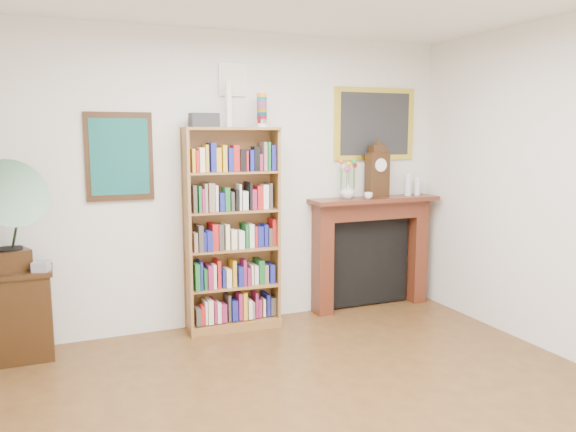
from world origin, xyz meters
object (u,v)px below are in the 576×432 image
(fireplace, at_px, (370,242))
(teacup, at_px, (368,196))
(gramophone, at_px, (4,210))
(bottle_left, at_px, (408,184))
(mantel_clock, at_px, (377,172))
(flower_vase, at_px, (348,191))
(bookshelf, at_px, (233,218))
(side_cabinet, at_px, (19,315))
(cd_stack, at_px, (41,266))
(bottle_right, at_px, (417,186))

(fireplace, xyz_separation_m, teacup, (-0.12, -0.14, 0.52))
(gramophone, relative_size, bottle_left, 3.79)
(mantel_clock, distance_m, bottle_left, 0.40)
(mantel_clock, bearing_deg, gramophone, -179.26)
(flower_vase, bearing_deg, mantel_clock, 1.19)
(bookshelf, bearing_deg, side_cabinet, -174.36)
(bookshelf, bearing_deg, fireplace, 7.04)
(teacup, bearing_deg, gramophone, -178.15)
(fireplace, height_order, mantel_clock, mantel_clock)
(bookshelf, height_order, bottle_left, bookshelf)
(side_cabinet, bearing_deg, bottle_left, 1.05)
(mantel_clock, bearing_deg, bookshelf, 178.91)
(fireplace, distance_m, gramophone, 3.50)
(bookshelf, height_order, cd_stack, bookshelf)
(side_cabinet, bearing_deg, cd_stack, -32.03)
(side_cabinet, distance_m, bottle_right, 4.05)
(fireplace, height_order, bottle_right, bottle_right)
(gramophone, distance_m, flower_vase, 3.15)
(side_cabinet, xyz_separation_m, bottle_left, (3.83, 0.08, 0.93))
(bookshelf, relative_size, cd_stack, 18.33)
(flower_vase, relative_size, bottle_right, 0.76)
(flower_vase, height_order, bottle_right, bottle_right)
(flower_vase, bearing_deg, bottle_right, -0.96)
(cd_stack, relative_size, teacup, 1.38)
(teacup, height_order, bottle_right, bottle_right)
(flower_vase, xyz_separation_m, teacup, (0.18, -0.11, -0.04))
(cd_stack, distance_m, teacup, 3.12)
(bookshelf, xyz_separation_m, bottle_left, (1.97, 0.03, 0.24))
(side_cabinet, height_order, gramophone, gramophone)
(gramophone, relative_size, mantel_clock, 1.69)
(mantel_clock, bearing_deg, bottle_left, -5.93)
(mantel_clock, xyz_separation_m, bottle_left, (0.37, -0.02, -0.14))
(bookshelf, relative_size, mantel_clock, 4.08)
(cd_stack, xyz_separation_m, bottle_left, (3.63, 0.20, 0.52))
(side_cabinet, height_order, bottle_right, bottle_right)
(flower_vase, bearing_deg, bottle_left, -0.96)
(side_cabinet, height_order, flower_vase, flower_vase)
(mantel_clock, xyz_separation_m, teacup, (-0.17, -0.12, -0.23))
(side_cabinet, xyz_separation_m, cd_stack, (0.19, -0.12, 0.42))
(side_cabinet, relative_size, mantel_clock, 1.40)
(teacup, bearing_deg, fireplace, 49.24)
(bookshelf, relative_size, bottle_right, 11.00)
(bottle_left, bearing_deg, mantel_clock, 177.01)
(cd_stack, distance_m, mantel_clock, 3.33)
(cd_stack, bearing_deg, mantel_clock, 3.79)
(bottle_left, bearing_deg, cd_stack, -176.91)
(bottle_right, bearing_deg, fireplace, 175.39)
(teacup, bearing_deg, mantel_clock, 34.26)
(bookshelf, bearing_deg, flower_vase, 6.34)
(cd_stack, xyz_separation_m, flower_vase, (2.91, 0.21, 0.47))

